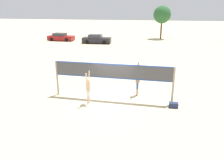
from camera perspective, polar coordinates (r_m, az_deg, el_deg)
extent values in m
plane|color=beige|center=(14.51, 0.00, -4.93)|extent=(200.00, 200.00, 0.00)
cylinder|color=gray|center=(15.32, -14.12, 0.53)|extent=(0.13, 0.13, 2.39)
cylinder|color=gray|center=(13.83, 15.68, -1.52)|extent=(0.13, 0.13, 2.39)
cube|color=#47474C|center=(13.87, 0.00, 2.33)|extent=(7.52, 0.02, 0.96)
cube|color=#1E4CB2|center=(13.76, 0.00, 4.14)|extent=(7.52, 0.03, 0.06)
cube|color=#1E4CB2|center=(14.00, 0.00, 0.55)|extent=(7.52, 0.03, 0.06)
cylinder|color=beige|center=(13.77, -6.27, -5.33)|extent=(0.11, 0.11, 0.46)
cylinder|color=white|center=(13.60, -6.33, -3.71)|extent=(0.12, 0.12, 0.38)
cylinder|color=beige|center=(13.94, -6.01, -5.01)|extent=(0.11, 0.11, 0.46)
cylinder|color=white|center=(13.78, -6.07, -3.41)|extent=(0.12, 0.12, 0.38)
cylinder|color=beige|center=(13.52, -6.27, -1.64)|extent=(0.28, 0.28, 0.59)
sphere|color=beige|center=(13.39, -6.33, 0.02)|extent=(0.23, 0.23, 0.23)
cylinder|color=beige|center=(13.12, -6.69, 0.44)|extent=(0.08, 0.22, 0.67)
cylinder|color=beige|center=(13.55, -6.04, 1.05)|extent=(0.08, 0.22, 0.67)
cylinder|color=tan|center=(15.19, 6.63, -2.95)|extent=(0.11, 0.11, 0.51)
cylinder|color=#1E47A5|center=(15.03, 6.69, -1.31)|extent=(0.12, 0.12, 0.41)
cylinder|color=tan|center=(15.00, 6.55, -3.22)|extent=(0.11, 0.11, 0.51)
cylinder|color=#1E47A5|center=(14.84, 6.62, -1.56)|extent=(0.12, 0.12, 0.41)
cylinder|color=tan|center=(14.76, 6.73, 0.51)|extent=(0.28, 0.28, 0.65)
sphere|color=tan|center=(14.63, 6.80, 2.20)|extent=(0.25, 0.25, 0.25)
cylinder|color=tan|center=(14.82, 6.92, 3.20)|extent=(0.08, 0.23, 0.73)
cylinder|color=tan|center=(14.34, 6.73, 2.70)|extent=(0.08, 0.23, 0.73)
sphere|color=white|center=(13.56, -6.91, -6.29)|extent=(0.22, 0.22, 0.22)
cube|color=navy|center=(13.76, 15.79, -6.30)|extent=(0.53, 0.34, 0.31)
cube|color=#232328|center=(37.95, -4.01, 10.37)|extent=(4.89, 2.17, 0.84)
cube|color=#2D333D|center=(37.92, -4.39, 11.38)|extent=(2.26, 1.86, 0.51)
cylinder|color=black|center=(38.55, -1.52, 10.18)|extent=(0.65, 0.26, 0.64)
cylinder|color=black|center=(36.81, -2.02, 9.79)|extent=(0.65, 0.26, 0.64)
cylinder|color=black|center=(39.19, -5.86, 10.22)|extent=(0.65, 0.26, 0.64)
cylinder|color=black|center=(37.48, -6.55, 9.84)|extent=(0.65, 0.26, 0.64)
cube|color=maroon|center=(42.12, -13.15, 10.67)|extent=(4.77, 1.95, 0.78)
cube|color=#2D333D|center=(42.15, -13.51, 11.52)|extent=(2.16, 1.76, 0.49)
cylinder|color=black|center=(42.34, -10.78, 10.59)|extent=(0.64, 0.23, 0.64)
cylinder|color=black|center=(40.72, -11.79, 10.24)|extent=(0.64, 0.23, 0.64)
cylinder|color=black|center=(43.59, -14.39, 10.56)|extent=(0.64, 0.23, 0.64)
cylinder|color=black|center=(42.02, -15.50, 10.21)|extent=(0.64, 0.23, 0.64)
cylinder|color=#4C3823|center=(44.80, 12.71, 12.82)|extent=(0.30, 0.30, 3.66)
sphere|color=#285B2D|center=(44.65, 12.96, 16.32)|extent=(3.30, 3.30, 3.30)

